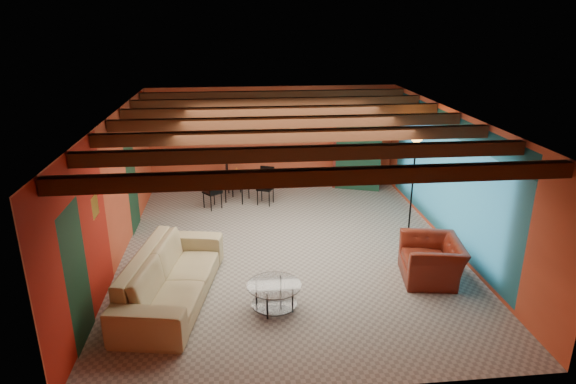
{
  "coord_description": "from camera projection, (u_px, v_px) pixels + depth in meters",
  "views": [
    {
      "loc": [
        -0.96,
        -8.92,
        4.41
      ],
      "look_at": [
        0.0,
        0.2,
        1.15
      ],
      "focal_mm": 30.96,
      "sensor_mm": 36.0,
      "label": 1
    }
  ],
  "objects": [
    {
      "name": "potted_plant",
      "position": [
        358.0,
        104.0,
        12.86
      ],
      "size": [
        0.48,
        0.42,
        0.51
      ],
      "primitive_type": "imported",
      "rotation": [
        0.0,
        0.0,
        -0.04
      ],
      "color": "#26661E",
      "rests_on": "armoire"
    },
    {
      "name": "dining_table",
      "position": [
        237.0,
        183.0,
        12.39
      ],
      "size": [
        2.36,
        2.36,
        0.94
      ],
      "primitive_type": null,
      "rotation": [
        0.0,
        0.0,
        -0.41
      ],
      "color": "silver",
      "rests_on": "ground"
    },
    {
      "name": "armchair",
      "position": [
        432.0,
        260.0,
        8.72
      ],
      "size": [
        1.14,
        1.26,
        0.73
      ],
      "primitive_type": "imported",
      "rotation": [
        0.0,
        0.0,
        -1.73
      ],
      "color": "maroon",
      "rests_on": "ground"
    },
    {
      "name": "armoire",
      "position": [
        356.0,
        151.0,
        13.28
      ],
      "size": [
        1.26,
        0.91,
        2.0
      ],
      "primitive_type": "cube",
      "rotation": [
        0.0,
        0.0,
        -0.35
      ],
      "color": "maroon",
      "rests_on": "ground"
    },
    {
      "name": "coffee_table",
      "position": [
        274.0,
        296.0,
        7.85
      ],
      "size": [
        1.11,
        1.11,
        0.44
      ],
      "primitive_type": null,
      "rotation": [
        0.0,
        0.0,
        0.35
      ],
      "color": "white",
      "rests_on": "ground"
    },
    {
      "name": "vase",
      "position": [
        236.0,
        161.0,
        12.21
      ],
      "size": [
        0.18,
        0.18,
        0.19
      ],
      "primitive_type": "imported",
      "rotation": [
        0.0,
        0.0,
        -0.01
      ],
      "color": "orange",
      "rests_on": "dining_table"
    },
    {
      "name": "ceiling_fan",
      "position": [
        289.0,
        134.0,
        9.14
      ],
      "size": [
        1.5,
        1.5,
        0.44
      ],
      "primitive_type": null,
      "color": "#472614",
      "rests_on": "ceiling"
    },
    {
      "name": "floor_lamp",
      "position": [
        412.0,
        185.0,
        10.34
      ],
      "size": [
        0.57,
        0.57,
        2.17
      ],
      "primitive_type": null,
      "rotation": [
        0.0,
        0.0,
        0.34
      ],
      "color": "black",
      "rests_on": "ground"
    },
    {
      "name": "painting",
      "position": [
        239.0,
        128.0,
        13.0
      ],
      "size": [
        1.05,
        0.03,
        0.65
      ],
      "primitive_type": "cube",
      "color": "black",
      "rests_on": "wall_back"
    },
    {
      "name": "room",
      "position": [
        289.0,
        132.0,
        9.24
      ],
      "size": [
        6.52,
        8.01,
        2.71
      ],
      "color": "gray",
      "rests_on": "ground"
    },
    {
      "name": "sofa",
      "position": [
        172.0,
        276.0,
        8.07
      ],
      "size": [
        1.61,
        3.02,
        0.84
      ],
      "primitive_type": "imported",
      "rotation": [
        0.0,
        0.0,
        1.39
      ],
      "color": "tan",
      "rests_on": "ground"
    }
  ]
}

